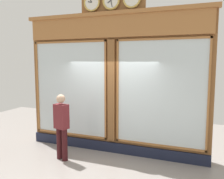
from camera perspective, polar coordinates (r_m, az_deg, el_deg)
shop_facade at (r=6.54m, az=0.41°, el=1.69°), size 5.21×0.42×4.39m
pedestrian at (r=6.23m, az=-11.97°, el=-8.08°), size 0.40×0.30×1.69m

